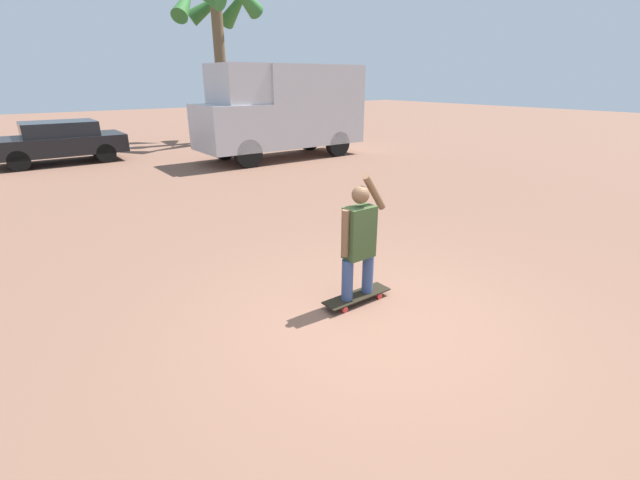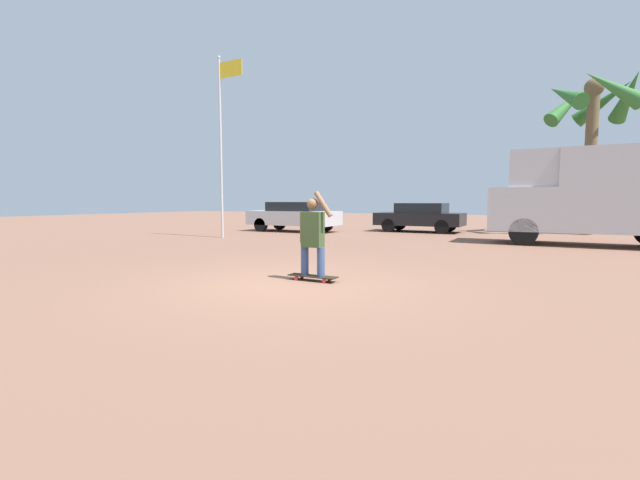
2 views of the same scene
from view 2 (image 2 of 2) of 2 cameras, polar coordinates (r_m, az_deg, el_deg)
The scene contains 8 objects.
ground_plane at distance 7.46m, azimuth -3.84°, elevation -5.94°, with size 80.00×80.00×0.00m, color brown.
skateboard at distance 7.77m, azimuth -0.97°, elevation -4.89°, with size 0.93×0.25×0.09m.
person_skateboarder at distance 7.68m, azimuth -0.99°, elevation 0.93°, with size 0.66×0.22×1.53m.
camper_van at distance 16.25m, azimuth 32.72°, elevation 5.27°, with size 5.82×2.08×3.09m.
parked_car_black at distance 20.47m, azimuth 13.20°, elevation 3.07°, with size 3.94×1.86×1.34m.
parked_car_silver at distance 20.19m, azimuth -3.48°, elevation 3.26°, with size 4.28×1.80×1.39m.
palm_tree_near_van at distance 22.00m, azimuth 32.70°, elevation 14.53°, with size 3.80×3.88×6.73m.
flagpole at distance 17.40m, azimuth -12.86°, elevation 13.69°, with size 1.15×0.12×6.95m.
Camera 2 is at (3.89, -6.19, 1.45)m, focal length 24.00 mm.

